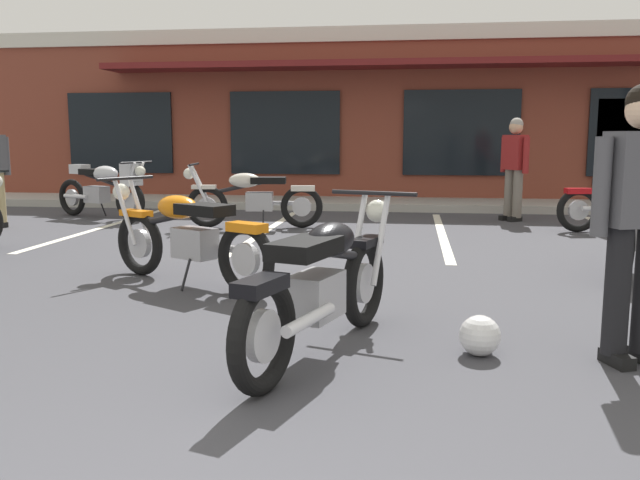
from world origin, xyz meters
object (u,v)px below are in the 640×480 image
at_px(motorcycle_foreground_classic, 323,283).
at_px(person_by_back_row, 514,163).
at_px(person_in_shorts_foreground, 638,208).
at_px(motorcycle_blue_standard, 104,187).
at_px(motorcycle_silver_naked, 253,197).
at_px(motorcycle_green_cafe_racer, 187,235).
at_px(motorcycle_black_cruiser, 629,200).
at_px(helmet_on_pavement, 480,336).
at_px(traffic_cone, 634,210).

height_order(motorcycle_foreground_classic, person_by_back_row, person_by_back_row).
distance_m(person_in_shorts_foreground, person_by_back_row, 7.13).
distance_m(motorcycle_foreground_classic, person_by_back_row, 7.55).
relative_size(motorcycle_foreground_classic, motorcycle_blue_standard, 1.03).
relative_size(motorcycle_silver_naked, person_in_shorts_foreground, 1.26).
height_order(motorcycle_blue_standard, person_in_shorts_foreground, person_in_shorts_foreground).
xyz_separation_m(motorcycle_green_cafe_racer, person_by_back_row, (3.71, 5.36, 0.49)).
bearing_deg(motorcycle_black_cruiser, person_by_back_row, 142.85).
xyz_separation_m(motorcycle_silver_naked, person_by_back_row, (4.04, 1.40, 0.49)).
bearing_deg(helmet_on_pavement, motorcycle_blue_standard, 130.61).
bearing_deg(person_by_back_row, motorcycle_foreground_classic, -106.92).
bearing_deg(person_in_shorts_foreground, traffic_cone, 72.64).
relative_size(motorcycle_blue_standard, motorcycle_green_cafe_racer, 1.04).
height_order(motorcycle_foreground_classic, helmet_on_pavement, motorcycle_foreground_classic).
relative_size(motorcycle_green_cafe_racer, traffic_cone, 3.59).
height_order(motorcycle_black_cruiser, person_in_shorts_foreground, person_in_shorts_foreground).
bearing_deg(helmet_on_pavement, motorcycle_green_cafe_racer, 144.96).
height_order(motorcycle_black_cruiser, helmet_on_pavement, motorcycle_black_cruiser).
bearing_deg(motorcycle_green_cafe_racer, motorcycle_silver_naked, 94.66).
height_order(motorcycle_green_cafe_racer, person_in_shorts_foreground, person_in_shorts_foreground).
bearing_deg(motorcycle_foreground_classic, motorcycle_black_cruiser, 58.97).
bearing_deg(motorcycle_blue_standard, motorcycle_silver_naked, -16.11).
distance_m(motorcycle_silver_naked, helmet_on_pavement, 6.38).
distance_m(motorcycle_silver_naked, person_by_back_row, 4.30).
bearing_deg(helmet_on_pavement, traffic_cone, 65.88).
height_order(motorcycle_foreground_classic, traffic_cone, motorcycle_foreground_classic).
xyz_separation_m(motorcycle_blue_standard, traffic_cone, (8.53, 0.09, -0.27)).
height_order(motorcycle_green_cafe_racer, person_by_back_row, person_by_back_row).
distance_m(motorcycle_green_cafe_racer, traffic_cone, 7.29).
bearing_deg(motorcycle_green_cafe_racer, person_by_back_row, 55.27).
relative_size(motorcycle_black_cruiser, helmet_on_pavement, 8.06).
bearing_deg(traffic_cone, person_in_shorts_foreground, -107.36).
height_order(motorcycle_silver_naked, motorcycle_blue_standard, same).
xyz_separation_m(motorcycle_silver_naked, helmet_on_pavement, (2.83, -5.71, -0.33)).
bearing_deg(helmet_on_pavement, person_in_shorts_foreground, -0.45).
xyz_separation_m(motorcycle_green_cafe_racer, person_in_shorts_foreground, (3.39, -1.76, 0.49)).
bearing_deg(person_in_shorts_foreground, motorcycle_green_cafe_racer, 152.53).
bearing_deg(motorcycle_foreground_classic, traffic_cone, 59.54).
height_order(motorcycle_silver_naked, motorcycle_green_cafe_racer, same).
distance_m(motorcycle_silver_naked, motorcycle_blue_standard, 2.86).
relative_size(motorcycle_green_cafe_racer, person_in_shorts_foreground, 1.14).
height_order(motorcycle_green_cafe_racer, traffic_cone, motorcycle_green_cafe_racer).
bearing_deg(person_by_back_row, motorcycle_green_cafe_racer, -124.73).
relative_size(motorcycle_foreground_classic, traffic_cone, 3.86).
distance_m(motorcycle_blue_standard, person_by_back_row, 6.83).
xyz_separation_m(motorcycle_blue_standard, helmet_on_pavement, (5.58, -6.51, -0.40)).
bearing_deg(motorcycle_green_cafe_racer, motorcycle_foreground_classic, -50.66).
bearing_deg(motorcycle_silver_naked, motorcycle_green_cafe_racer, -85.34).
bearing_deg(person_in_shorts_foreground, helmet_on_pavement, 179.55).
bearing_deg(motorcycle_black_cruiser, traffic_cone, 65.77).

